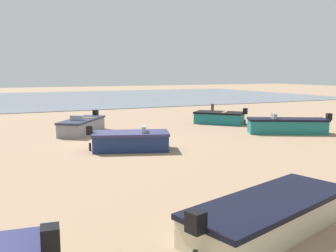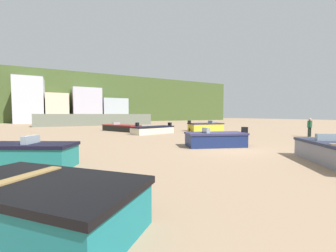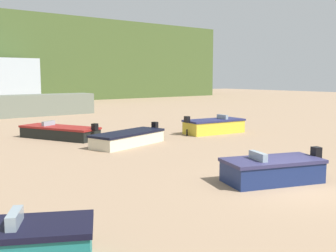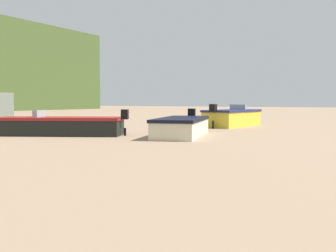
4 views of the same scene
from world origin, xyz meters
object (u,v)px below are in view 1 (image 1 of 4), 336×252
(boat_teal_4, at_px, (287,126))
(boat_cream_6, at_px, (270,214))
(mooring_post_near_water, at_px, (212,110))
(boat_teal_5, at_px, (220,118))
(boat_grey_0, at_px, (82,126))
(boat_navy_1, at_px, (131,141))

(boat_teal_4, xyz_separation_m, boat_cream_6, (10.01, 10.30, -0.08))
(boat_cream_6, xyz_separation_m, mooring_post_near_water, (-10.56, -19.50, 0.14))
(boat_teal_4, bearing_deg, boat_cream_6, 164.03)
(boat_teal_5, relative_size, boat_cream_6, 0.74)
(mooring_post_near_water, bearing_deg, boat_teal_4, 86.58)
(boat_teal_4, bearing_deg, boat_teal_5, 42.30)
(boat_teal_5, bearing_deg, boat_grey_0, 137.14)
(boat_grey_0, height_order, mooring_post_near_water, boat_grey_0)
(boat_navy_1, height_order, boat_teal_4, boat_teal_4)
(boat_navy_1, distance_m, boat_teal_4, 9.95)
(boat_grey_0, xyz_separation_m, boat_teal_4, (-10.93, 5.20, 0.01))
(boat_grey_0, relative_size, boat_cream_6, 0.84)
(boat_grey_0, bearing_deg, boat_cream_6, 128.94)
(boat_navy_1, xyz_separation_m, boat_cream_6, (0.08, 9.70, -0.06))
(boat_teal_5, relative_size, mooring_post_near_water, 3.48)
(boat_grey_0, distance_m, mooring_post_near_water, 12.16)
(boat_teal_5, bearing_deg, mooring_post_near_water, 21.72)
(boat_grey_0, relative_size, boat_navy_1, 1.06)
(boat_teal_5, bearing_deg, boat_cream_6, -162.32)
(boat_teal_5, bearing_deg, boat_navy_1, 171.04)
(boat_navy_1, xyz_separation_m, boat_teal_5, (-8.62, -5.84, -0.01))
(boat_teal_5, distance_m, boat_cream_6, 17.81)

